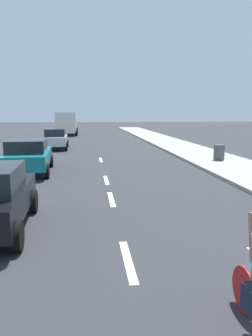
{
  "coord_description": "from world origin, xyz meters",
  "views": [
    {
      "loc": [
        -0.7,
        2.41,
        2.77
      ],
      "look_at": [
        0.43,
        12.08,
        1.1
      ],
      "focal_mm": 34.52,
      "sensor_mm": 36.0,
      "label": 1
    }
  ],
  "objects": [
    {
      "name": "ground_plane",
      "position": [
        0.0,
        20.0,
        0.0
      ],
      "size": [
        160.0,
        160.0,
        0.0
      ],
      "primitive_type": "plane",
      "color": "#2D2D33"
    },
    {
      "name": "sidewalk_strip",
      "position": [
        6.61,
        22.0,
        0.07
      ],
      "size": [
        3.6,
        80.0,
        0.14
      ],
      "primitive_type": "cube",
      "color": "#9E998E",
      "rests_on": "ground"
    },
    {
      "name": "lane_stripe_2",
      "position": [
        0.0,
        8.11,
        0.0
      ],
      "size": [
        0.16,
        1.8,
        0.01
      ],
      "primitive_type": "cube",
      "color": "white",
      "rests_on": "ground"
    },
    {
      "name": "lane_stripe_3",
      "position": [
        0.0,
        12.55,
        0.0
      ],
      "size": [
        0.16,
        1.8,
        0.01
      ],
      "primitive_type": "cube",
      "color": "white",
      "rests_on": "ground"
    },
    {
      "name": "lane_stripe_4",
      "position": [
        0.0,
        15.58,
        0.0
      ],
      "size": [
        0.16,
        1.8,
        0.01
      ],
      "primitive_type": "cube",
      "color": "white",
      "rests_on": "ground"
    },
    {
      "name": "lane_stripe_5",
      "position": [
        0.0,
        21.46,
        0.0
      ],
      "size": [
        0.16,
        1.8,
        0.01
      ],
      "primitive_type": "cube",
      "color": "white",
      "rests_on": "ground"
    },
    {
      "name": "parked_car_teal",
      "position": [
        -3.5,
        17.65,
        0.84
      ],
      "size": [
        2.23,
        4.54,
        1.57
      ],
      "rotation": [
        0.0,
        0.0,
        0.05
      ],
      "color": "#14727A",
      "rests_on": "ground"
    },
    {
      "name": "parked_car_silver",
      "position": [
        -3.21,
        27.6,
        0.84
      ],
      "size": [
        1.93,
        3.98,
        1.57
      ],
      "rotation": [
        0.0,
        0.0,
        0.03
      ],
      "color": "#B7BABF",
      "rests_on": "ground"
    },
    {
      "name": "delivery_truck",
      "position": [
        -3.39,
        43.52,
        1.5
      ],
      "size": [
        2.76,
        6.28,
        2.8
      ],
      "rotation": [
        0.0,
        0.0,
        0.02
      ],
      "color": "maroon",
      "rests_on": "ground"
    },
    {
      "name": "trash_bin_far",
      "position": [
        6.57,
        19.67,
        0.57
      ],
      "size": [
        0.6,
        0.6,
        0.86
      ],
      "primitive_type": "cylinder",
      "color": "#47474C",
      "rests_on": "sidewalk_strip"
    }
  ]
}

